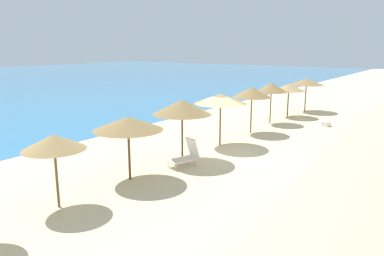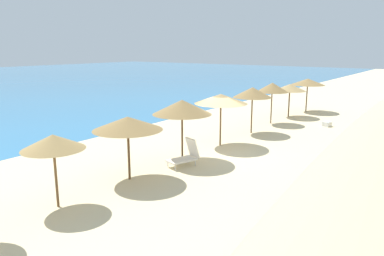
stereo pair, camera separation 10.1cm
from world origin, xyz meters
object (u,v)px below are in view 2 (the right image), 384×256
beach_umbrella_4 (182,107)px  beach_umbrella_5 (221,99)px  beach_umbrella_3 (128,123)px  lounge_chair_1 (186,155)px  beach_umbrella_7 (272,87)px  beach_umbrella_9 (308,82)px  beach_umbrella_2 (53,142)px  beach_umbrella_6 (252,92)px  beach_umbrella_8 (290,88)px  cooler_box (327,124)px

beach_umbrella_4 → beach_umbrella_5: bearing=0.1°
beach_umbrella_3 → lounge_chair_1: (2.60, -0.73, -1.73)m
beach_umbrella_7 → lounge_chair_1: size_ratio=1.82×
beach_umbrella_5 → beach_umbrella_9: bearing=-0.3°
beach_umbrella_9 → lounge_chair_1: size_ratio=1.78×
beach_umbrella_2 → beach_umbrella_5: bearing=-1.3°
beach_umbrella_5 → beach_umbrella_9: size_ratio=1.02×
beach_umbrella_3 → lounge_chair_1: size_ratio=1.77×
beach_umbrella_6 → beach_umbrella_8: 6.29m
beach_umbrella_3 → beach_umbrella_4: beach_umbrella_4 is taller
beach_umbrella_2 → beach_umbrella_5: 9.38m
beach_umbrella_2 → beach_umbrella_9: 22.08m
beach_umbrella_4 → cooler_box: size_ratio=4.76×
lounge_chair_1 → beach_umbrella_2: bearing=99.6°
beach_umbrella_7 → cooler_box: size_ratio=4.70×
beach_umbrella_3 → lounge_chair_1: bearing=-15.7°
beach_umbrella_8 → cooler_box: bearing=-118.8°
beach_umbrella_7 → beach_umbrella_3: bearing=-179.8°
beach_umbrella_6 → cooler_box: (4.48, -3.07, -2.23)m
cooler_box → lounge_chair_1: bearing=167.8°
beach_umbrella_6 → beach_umbrella_7: size_ratio=1.00×
beach_umbrella_3 → beach_umbrella_6: beach_umbrella_6 is taller
beach_umbrella_2 → beach_umbrella_9: (22.07, -0.28, 0.20)m
beach_umbrella_3 → cooler_box: beach_umbrella_3 is taller
beach_umbrella_7 → beach_umbrella_9: (5.98, -0.28, -0.07)m
beach_umbrella_2 → beach_umbrella_8: bearing=-0.0°
beach_umbrella_3 → beach_umbrella_9: bearing=-0.7°
beach_umbrella_9 → lounge_chair_1: (-16.38, -0.49, -1.86)m
beach_umbrella_4 → beach_umbrella_8: 12.95m
cooler_box → beach_umbrella_8: bearing=61.2°
cooler_box → beach_umbrella_9: bearing=32.3°
beach_umbrella_9 → lounge_chair_1: bearing=-178.3°
beach_umbrella_7 → beach_umbrella_8: bearing=-0.3°
beach_umbrella_4 → beach_umbrella_5: (3.20, 0.00, -0.00)m
beach_umbrella_5 → beach_umbrella_8: beach_umbrella_5 is taller
lounge_chair_1 → cooler_box: (11.62, -2.52, -0.29)m
beach_umbrella_6 → beach_umbrella_8: beach_umbrella_6 is taller
beach_umbrella_5 → lounge_chair_1: beach_umbrella_5 is taller
beach_umbrella_4 → lounge_chair_1: (-0.48, -0.55, -1.95)m
lounge_chair_1 → cooler_box: size_ratio=2.58×
cooler_box → beach_umbrella_4: bearing=164.6°
beach_umbrella_4 → beach_umbrella_7: size_ratio=1.01×
beach_umbrella_4 → beach_umbrella_5: beach_umbrella_4 is taller
beach_umbrella_2 → cooler_box: (17.32, -3.29, -1.95)m
beach_umbrella_3 → beach_umbrella_4: 3.09m
beach_umbrella_4 → cooler_box: 11.78m
beach_umbrella_4 → lounge_chair_1: beach_umbrella_4 is taller
beach_umbrella_4 → beach_umbrella_5: size_ratio=1.02×
lounge_chair_1 → beach_umbrella_3: bearing=91.6°
beach_umbrella_8 → lounge_chair_1: size_ratio=1.60×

